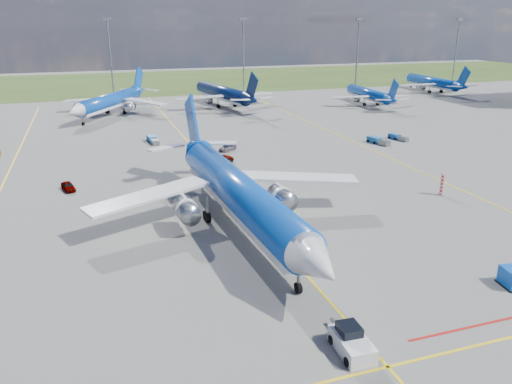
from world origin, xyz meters
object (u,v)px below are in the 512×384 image
object	(u,v)px
bg_jet_ne	(367,104)
baggage_tug_c	(153,140)
service_car_a	(68,186)
service_car_b	(219,158)
service_car_c	(228,147)
baggage_tug_e	(398,137)
baggage_tug_w	(378,141)
main_airliner	(239,227)
bg_jet_nnw	(111,115)
warning_post	(442,184)
pushback_tug	(351,342)
bg_jet_n	(223,106)
bg_jet_ene	(431,92)

from	to	relation	value
bg_jet_ne	baggage_tug_c	world-z (taller)	bg_jet_ne
service_car_a	service_car_b	xyz separation A→B (m)	(23.00, 7.03, 0.13)
service_car_b	service_car_c	size ratio (longest dim) A/B	1.29
service_car_a	baggage_tug_e	distance (m)	61.25
bg_jet_ne	service_car_c	distance (m)	62.63
service_car_c	baggage_tug_w	xyz separation A→B (m)	(28.14, -3.96, -0.05)
baggage_tug_e	service_car_a	bearing A→B (deg)	175.94
service_car_c	baggage_tug_w	distance (m)	28.42
main_airliner	baggage_tug_c	size ratio (longest dim) A/B	8.69
service_car_b	baggage_tug_e	world-z (taller)	service_car_b
bg_jet_ne	service_car_a	xyz separation A→B (m)	(-76.74, -51.70, 0.59)
service_car_c	bg_jet_nnw	bearing A→B (deg)	163.44
warning_post	service_car_b	size ratio (longest dim) A/B	0.58
bg_jet_nnw	service_car_b	distance (m)	51.75
pushback_tug	service_car_a	bearing A→B (deg)	116.74
bg_jet_nnw	pushback_tug	distance (m)	100.75
pushback_tug	baggage_tug_e	bearing A→B (deg)	56.32
service_car_a	bg_jet_n	bearing A→B (deg)	43.31
pushback_tug	main_airliner	bearing A→B (deg)	95.27
bg_jet_ene	service_car_c	size ratio (longest dim) A/B	8.67
main_airliner	baggage_tug_e	xyz separation A→B (m)	(41.65, 31.75, 0.46)
warning_post	bg_jet_ne	bearing A→B (deg)	66.86
bg_jet_nnw	bg_jet_n	size ratio (longest dim) A/B	0.98
bg_jet_n	baggage_tug_c	world-z (taller)	bg_jet_n
bg_jet_nnw	main_airliner	world-z (taller)	main_airliner
bg_jet_nnw	bg_jet_n	xyz separation A→B (m)	(29.36, 4.89, 0.00)
main_airliner	bg_jet_nnw	bearing A→B (deg)	94.44
main_airliner	service_car_a	distance (m)	26.98
warning_post	main_airliner	size ratio (longest dim) A/B	0.07
service_car_a	service_car_c	distance (m)	30.11
baggage_tug_w	bg_jet_n	bearing A→B (deg)	94.79
service_car_a	service_car_b	world-z (taller)	service_car_b
service_car_a	service_car_b	size ratio (longest dim) A/B	0.67
bg_jet_nnw	main_airliner	bearing A→B (deg)	-51.79
service_car_b	baggage_tug_w	world-z (taller)	service_car_b
bg_jet_nnw	baggage_tug_w	distance (m)	65.28
bg_jet_ene	pushback_tug	size ratio (longest dim) A/B	6.37
bg_jet_nnw	warning_post	bearing A→B (deg)	-31.76
bg_jet_ene	service_car_b	xyz separation A→B (m)	(-86.13, -60.18, 0.72)
bg_jet_ne	service_car_c	bearing A→B (deg)	41.19
bg_jet_n	baggage_tug_w	xyz separation A→B (m)	(16.53, -51.31, 0.53)
warning_post	pushback_tug	world-z (taller)	warning_post
baggage_tug_e	main_airliner	bearing A→B (deg)	-158.07
bg_jet_nnw	bg_jet_ene	world-z (taller)	bg_jet_nnw
main_airliner	service_car_a	bearing A→B (deg)	130.27
bg_jet_n	bg_jet_ene	xyz separation A→B (m)	(71.03, 5.55, 0.00)
bg_jet_nnw	service_car_b	world-z (taller)	bg_jet_nnw
service_car_c	pushback_tug	bearing A→B (deg)	-46.09
service_car_a	baggage_tug_c	distance (m)	28.61
service_car_b	baggage_tug_e	distance (m)	37.40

